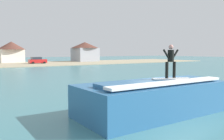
# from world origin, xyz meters

# --- Properties ---
(ground_plane) EXTENTS (260.00, 260.00, 0.00)m
(ground_plane) POSITION_xyz_m (0.00, 0.00, 0.00)
(ground_plane) COLOR teal
(wave_crest) EXTENTS (7.86, 3.60, 1.82)m
(wave_crest) POSITION_xyz_m (-1.66, -1.43, 0.85)
(wave_crest) COLOR #2C6394
(wave_crest) RESTS_ON ground_plane
(surfboard) EXTENTS (1.95, 1.19, 0.06)m
(surfboard) POSITION_xyz_m (-0.93, -1.98, 1.85)
(surfboard) COLOR white
(surfboard) RESTS_ON wave_crest
(surfer) EXTENTS (1.11, 0.32, 1.71)m
(surfer) POSITION_xyz_m (-0.92, -1.92, 2.83)
(surfer) COLOR black
(surfer) RESTS_ON surfboard
(shoreline_bank) EXTENTS (120.00, 23.10, 0.15)m
(shoreline_bank) POSITION_xyz_m (0.00, 51.80, 0.08)
(shoreline_bank) COLOR tan
(shoreline_bank) RESTS_ON ground_plane
(car_far_shore) EXTENTS (4.48, 2.29, 1.86)m
(car_far_shore) POSITION_xyz_m (7.65, 51.68, 0.95)
(car_far_shore) COLOR red
(car_far_shore) RESTS_ON ground_plane
(house_gabled_white) EXTENTS (9.00, 9.00, 6.33)m
(house_gabled_white) POSITION_xyz_m (24.90, 58.18, 3.52)
(house_gabled_white) COLOR #9EA3AD
(house_gabled_white) RESTS_ON ground_plane
(house_small_cottage) EXTENTS (7.74, 7.74, 6.12)m
(house_small_cottage) POSITION_xyz_m (3.25, 61.58, 3.56)
(house_small_cottage) COLOR silver
(house_small_cottage) RESTS_ON ground_plane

